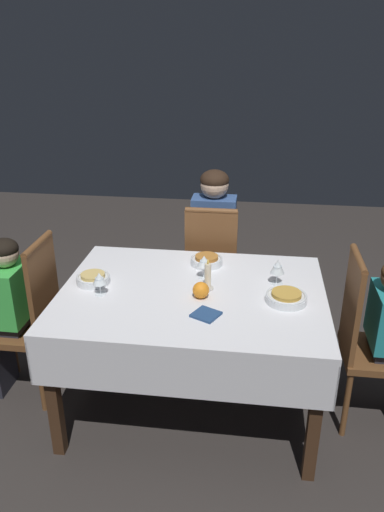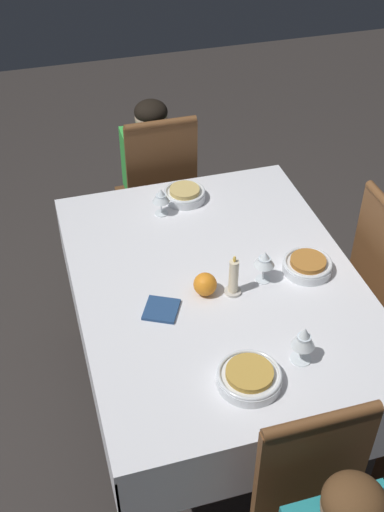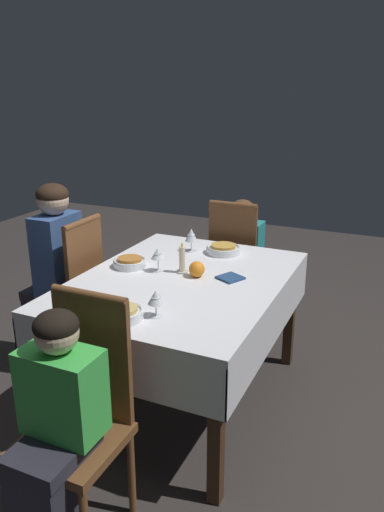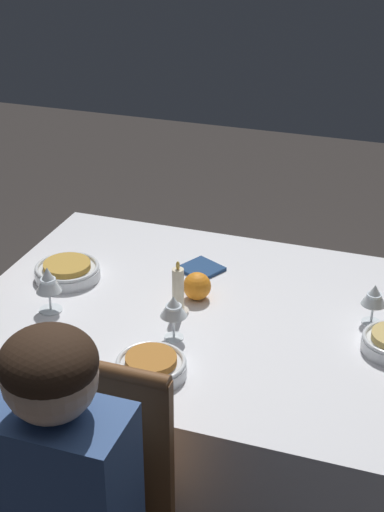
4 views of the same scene
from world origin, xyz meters
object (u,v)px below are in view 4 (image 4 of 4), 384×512
Objects in this scene: wine_glass_west at (48,281)px; orange_fruit at (197,286)px; bowl_west at (67,271)px; napkin_red_folded at (201,269)px; wine_glass_east at (374,296)px; candle_centerpiece at (178,293)px; bowl_south at (151,366)px; wine_glass_south at (174,308)px; dining_table at (206,336)px.

wine_glass_west is 1.69× the size of orange_fruit.
orange_fruit is (0.44, 0.01, 0.02)m from bowl_west.
wine_glass_west is at bearing -131.87° from napkin_red_folded.
wine_glass_east is 0.73× the size of candle_centerpiece.
bowl_south is 0.20m from wine_glass_south.
dining_table is 0.18m from candle_centerpiece.
bowl_west is 1.21× the size of candle_centerpiece.
wine_glass_east is (0.52, 0.27, -0.01)m from wine_glass_south.
wine_glass_east is 0.96m from wine_glass_west.
candle_centerpiece is at bearing 104.78° from wine_glass_south.
bowl_west is 0.22m from wine_glass_west.
orange_fruit is at bearing -75.49° from napkin_red_folded.
candle_centerpiece is at bearing -157.02° from dining_table.
wine_glass_south is 1.08× the size of wine_glass_east.
wine_glass_south is 0.59m from wine_glass_east.
napkin_red_folded is at bearing 112.17° from dining_table.
bowl_south is 1.18× the size of napkin_red_folded.
dining_table is at bearing -168.07° from wine_glass_east.
bowl_west is 0.44m from napkin_red_folded.
bowl_south is at bearing -88.17° from orange_fruit.
bowl_south is at bearing -26.45° from wine_glass_west.
wine_glass_south reaches higher than bowl_south.
orange_fruit is (-0.53, -0.03, -0.05)m from wine_glass_east.
dining_table is 0.28m from napkin_red_folded.
bowl_south is 0.61m from bowl_west.
napkin_red_folded is (-0.10, 0.25, 0.09)m from dining_table.
napkin_red_folded is at bearing 166.03° from wine_glass_east.
wine_glass_west is (-0.45, -0.15, 0.19)m from dining_table.
napkin_red_folded is at bearing 25.91° from bowl_west.
wine_glass_west is 0.91× the size of napkin_red_folded.
wine_glass_west is (-0.93, -0.25, 0.01)m from wine_glass_east.
bowl_west is (-0.50, 0.05, 0.12)m from dining_table.
wine_glass_west is at bearing 153.55° from bowl_south.
wine_glass_south is 0.93× the size of wine_glass_west.
wine_glass_west is 0.46m from orange_fruit.
napkin_red_folded is (0.40, 0.19, -0.02)m from bowl_west.
wine_glass_south is (-0.00, 0.18, 0.07)m from bowl_south.
bowl_south is 1.29× the size of wine_glass_west.
candle_centerpiece reaches higher than bowl_south.
bowl_south is at bearing -138.98° from wine_glass_east.
wine_glass_west reaches higher than bowl_west.
wine_glass_south is 0.43m from napkin_red_folded.
candle_centerpiece is (-0.56, -0.14, -0.02)m from wine_glass_east.
wine_glass_west reaches higher than bowl_south.
wine_glass_south is 0.85× the size of napkin_red_folded.
wine_glass_south is (-0.04, -0.17, 0.19)m from dining_table.
wine_glass_west is (-0.41, 0.02, 0.00)m from wine_glass_south.
wine_glass_west is 0.54m from napkin_red_folded.
bowl_west is (-0.98, -0.05, -0.06)m from wine_glass_east.
bowl_south is 1.39× the size of wine_glass_south.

